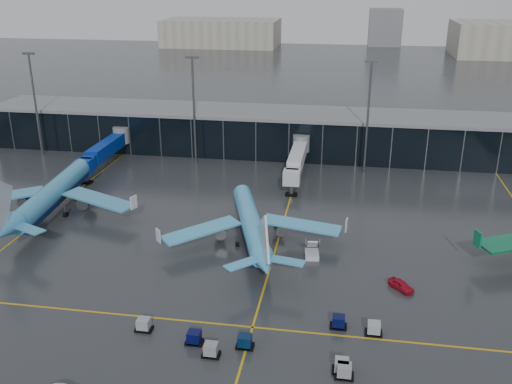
% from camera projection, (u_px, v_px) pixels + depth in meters
% --- Properties ---
extents(ground, '(600.00, 600.00, 0.00)m').
position_uv_depth(ground, '(206.00, 266.00, 89.52)').
color(ground, '#282B2D').
rests_on(ground, ground).
extents(terminal_pier, '(142.00, 17.00, 10.70)m').
position_uv_depth(terminal_pier, '(265.00, 131.00, 144.61)').
color(terminal_pier, black).
rests_on(terminal_pier, ground).
extents(jet_bridges, '(94.00, 27.50, 7.20)m').
position_uv_depth(jet_bridges, '(104.00, 150.00, 132.76)').
color(jet_bridges, '#595B60').
rests_on(jet_bridges, ground).
extents(flood_masts, '(203.00, 0.50, 25.50)m').
position_uv_depth(flood_masts, '(279.00, 110.00, 129.78)').
color(flood_masts, '#595B60').
rests_on(flood_masts, ground).
extents(distant_hangars, '(260.00, 71.00, 22.00)m').
position_uv_depth(distant_hangars, '(405.00, 36.00, 327.24)').
color(distant_hangars, '#B2AD99').
rests_on(distant_hangars, ground).
extents(taxi_lines, '(220.00, 120.00, 0.02)m').
position_uv_depth(taxi_lines, '(278.00, 242.00, 97.75)').
color(taxi_lines, gold).
rests_on(taxi_lines, ground).
extents(airliner_arkefly, '(39.45, 43.98, 12.59)m').
position_uv_depth(airliner_arkefly, '(51.00, 181.00, 107.50)').
color(airliner_arkefly, '#3B92C2').
rests_on(airliner_arkefly, ground).
extents(airliner_klm_near, '(41.48, 44.45, 11.27)m').
position_uv_depth(airliner_klm_near, '(251.00, 211.00, 96.01)').
color(airliner_klm_near, '#44ABE0').
rests_on(airliner_klm_near, ground).
extents(baggage_carts, '(31.41, 11.22, 1.70)m').
position_uv_depth(baggage_carts, '(273.00, 342.00, 69.90)').
color(baggage_carts, black).
rests_on(baggage_carts, ground).
extents(mobile_airstair, '(2.56, 3.44, 3.45)m').
position_uv_depth(mobile_airstair, '(312.00, 252.00, 92.29)').
color(mobile_airstair, silver).
rests_on(mobile_airstair, ground).
extents(service_van_red, '(4.05, 4.26, 1.43)m').
position_uv_depth(service_van_red, '(401.00, 285.00, 82.81)').
color(service_van_red, '#B20D22').
rests_on(service_van_red, ground).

